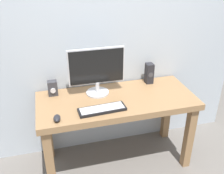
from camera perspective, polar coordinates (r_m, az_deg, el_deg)
name	(u,v)px	position (r m, az deg, el deg)	size (l,w,h in m)	color
ground_plane	(116,159)	(2.83, 0.93, -15.66)	(6.00, 6.00, 0.00)	slate
wall_back	(107,7)	(2.44, -1.13, 17.23)	(2.82, 0.04, 3.00)	#B2BCC6
desk	(117,108)	(2.44, 1.04, -4.68)	(1.45, 0.62, 0.75)	#936D47
monitor	(97,70)	(2.36, -3.38, 3.75)	(0.52, 0.21, 0.44)	silver
keyboard_primary	(102,109)	(2.19, -2.19, -4.93)	(0.41, 0.15, 0.03)	black
mouse	(57,118)	(2.11, -12.03, -6.74)	(0.06, 0.10, 0.04)	#232328
speaker_right	(149,73)	(2.64, 8.19, 3.01)	(0.07, 0.09, 0.21)	#232328
audio_controller	(53,88)	(2.46, -12.93, -0.24)	(0.09, 0.08, 0.14)	#333338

